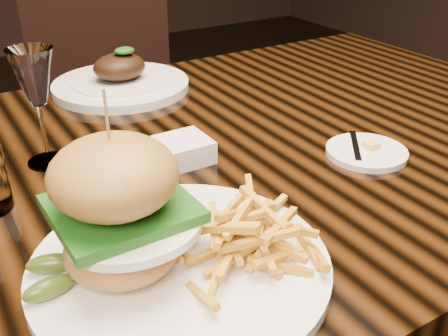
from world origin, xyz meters
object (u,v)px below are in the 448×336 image
dining_table (176,199)px  wine_glass (34,81)px  far_dish (121,82)px  chair_far (109,94)px  burger_plate (166,232)px

dining_table → wine_glass: 0.28m
far_dish → chair_far: 0.62m
far_dish → chair_far: bearing=74.3°
wine_glass → far_dish: (0.22, 0.25, -0.11)m
dining_table → wine_glass: size_ratio=8.92×
dining_table → chair_far: chair_far is taller
burger_plate → far_dish: size_ratio=1.17×
burger_plate → wine_glass: burger_plate is taller
dining_table → burger_plate: size_ratio=4.81×
burger_plate → wine_glass: 0.35m
dining_table → far_dish: far_dish is taller
far_dish → burger_plate: bearing=-106.9°
dining_table → chair_far: bearing=77.2°
wine_glass → chair_far: size_ratio=0.19×
burger_plate → wine_glass: size_ratio=1.85×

